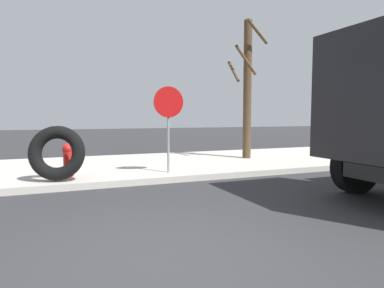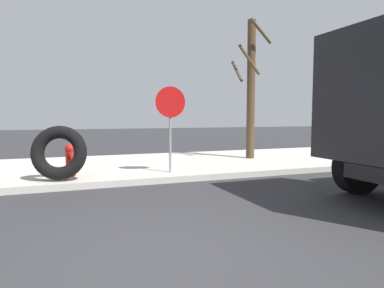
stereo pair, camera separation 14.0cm
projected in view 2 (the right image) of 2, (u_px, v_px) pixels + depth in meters
ground_plane at (163, 260)px, 3.64m from camera, size 80.00×80.00×0.00m
sidewalk_curb at (101, 168)px, 9.69m from camera, size 36.00×5.00×0.15m
fire_hydrant at (71, 159)px, 7.89m from camera, size 0.25×0.57×0.77m
loose_tire at (59, 153)px, 7.34m from camera, size 1.27×0.77×1.22m
stop_sign at (170, 113)px, 8.32m from camera, size 0.76×0.08×2.13m
bare_tree at (251, 87)px, 11.16m from camera, size 1.16×1.16×4.54m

